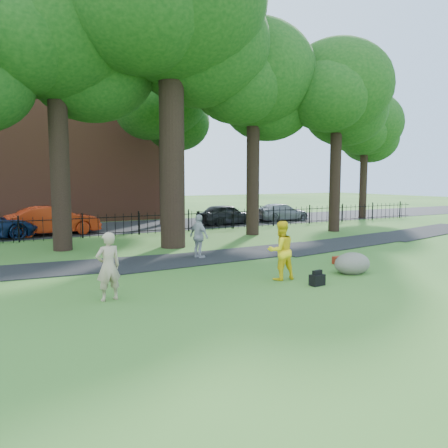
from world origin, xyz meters
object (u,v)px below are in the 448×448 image
big_tree (172,14)px  man (281,250)px  boulder (352,262)px  red_sedan (53,221)px  woman (108,266)px

big_tree → man: (0.37, -7.58, -9.24)m
boulder → red_sedan: 16.60m
big_tree → man: big_tree is taller
woman → red_sedan: size_ratio=0.36×
big_tree → man: bearing=-87.2°
woman → boulder: 7.83m
man → boulder: man is taller
boulder → red_sedan: bearing=115.9°
woman → man: bearing=170.4°
woman → red_sedan: bearing=-99.0°
boulder → red_sedan: (-7.25, 14.93, 0.42)m
big_tree → woman: size_ratio=8.20×
man → red_sedan: man is taller
big_tree → woman: big_tree is taller
big_tree → red_sedan: 12.42m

